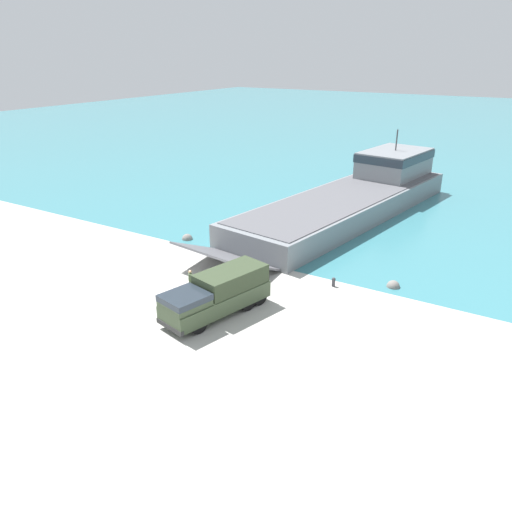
% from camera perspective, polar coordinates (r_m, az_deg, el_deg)
% --- Properties ---
extents(ground_plane, '(240.00, 240.00, 0.00)m').
position_cam_1_polar(ground_plane, '(35.70, -6.83, -4.41)').
color(ground_plane, '#B7B5AD').
extents(water_surface, '(240.00, 180.00, 0.01)m').
position_cam_1_polar(water_surface, '(124.74, 22.57, 13.36)').
color(water_surface, teal).
rests_on(water_surface, ground_plane).
extents(landing_craft, '(12.84, 37.48, 7.69)m').
position_cam_1_polar(landing_craft, '(54.93, 11.59, 7.01)').
color(landing_craft, gray).
rests_on(landing_craft, ground_plane).
extents(military_truck, '(4.20, 8.02, 2.76)m').
position_cam_1_polar(military_truck, '(32.44, -4.49, -4.30)').
color(military_truck, '#3D4C33').
rests_on(military_truck, ground_plane).
extents(soldier_on_ramp, '(0.48, 0.48, 1.72)m').
position_cam_1_polar(soldier_on_ramp, '(35.69, -7.51, -2.68)').
color(soldier_on_ramp, '#3D4C33').
rests_on(soldier_on_ramp, ground_plane).
extents(mooring_bollard, '(0.29, 0.29, 0.70)m').
position_cam_1_polar(mooring_bollard, '(36.95, 8.85, -2.91)').
color(mooring_bollard, '#333338').
rests_on(mooring_bollard, ground_plane).
extents(cargo_crate, '(1.19, 1.27, 0.85)m').
position_cam_1_polar(cargo_crate, '(33.67, -8.85, -5.46)').
color(cargo_crate, '#475638').
rests_on(cargo_crate, ground_plane).
extents(shoreline_rock_a, '(0.97, 0.97, 0.97)m').
position_cam_1_polar(shoreline_rock_a, '(37.96, 15.39, -3.41)').
color(shoreline_rock_a, gray).
rests_on(shoreline_rock_a, ground_plane).
extents(shoreline_rock_b, '(0.99, 0.99, 0.99)m').
position_cam_1_polar(shoreline_rock_b, '(46.25, -7.86, 1.92)').
color(shoreline_rock_b, gray).
rests_on(shoreline_rock_b, ground_plane).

